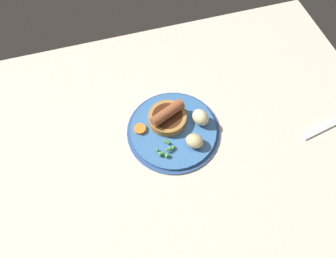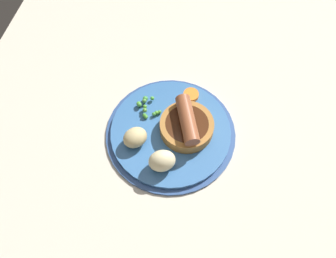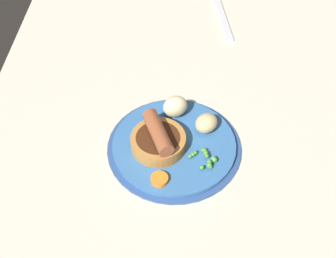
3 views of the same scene
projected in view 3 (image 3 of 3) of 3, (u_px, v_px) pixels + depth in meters
dining_table at (182, 146)px, 88.07cm from camera, size 110.00×80.00×3.00cm
dinner_plate at (171, 146)px, 85.41cm from camera, size 24.50×24.50×1.40cm
sausage_pudding at (155, 140)px, 82.97cm from camera, size 9.94×9.94×5.22cm
pea_pile at (203, 159)px, 81.51cm from camera, size 4.93×5.11×1.46cm
potato_chunk_0 at (204, 123)px, 85.78cm from camera, size 5.82×5.79×3.46cm
potato_chunk_1 at (173, 106)px, 88.00cm from camera, size 5.34×5.85×4.33cm
carrot_slice_2 at (156, 179)px, 78.95cm from camera, size 3.18×3.18×0.93cm
fork at (221, 18)px, 112.44cm from camera, size 18.00×4.70×0.60cm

